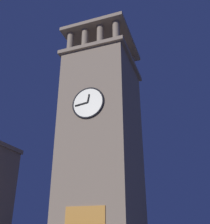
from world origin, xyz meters
TOP-DOWN VIEW (x-y plane):
  - clocktower at (-3.20, -5.74)m, footprint 6.83×8.07m

SIDE VIEW (x-z plane):
  - clocktower at x=-3.20m, z-range -2.59..22.43m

